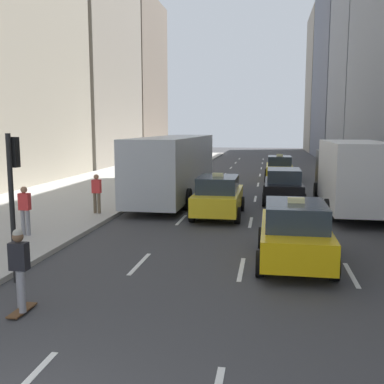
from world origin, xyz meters
name	(u,v)px	position (x,y,z in m)	size (l,w,h in m)	color
sidewalk_left	(123,179)	(-7.00, 27.00, 0.07)	(8.00, 66.00, 0.15)	#ADAAA3
lane_markings	(257,191)	(2.60, 23.00, 0.01)	(5.72, 56.00, 0.01)	white
taxi_lead	(295,232)	(4.00, 8.80, 0.88)	(2.02, 4.40, 1.87)	yellow
taxi_second	(279,168)	(4.00, 28.76, 0.88)	(2.02, 4.40, 1.87)	yellow
taxi_third	(218,196)	(1.20, 14.96, 0.88)	(2.02, 4.40, 1.87)	yellow
sedan_black_near	(283,185)	(4.00, 19.11, 0.87)	(2.02, 4.43, 1.70)	black
city_bus	(175,165)	(-1.61, 19.46, 1.79)	(2.80, 11.61, 3.25)	#B7BCC1
box_truck	(350,174)	(6.80, 16.98, 1.71)	(2.58, 8.40, 3.15)	#262628
skateboarder	(20,267)	(-1.63, 4.42, 0.96)	(0.36, 0.80, 1.75)	brown
pedestrian_mid_block	(25,208)	(-4.73, 10.00, 1.07)	(0.36, 0.22, 1.65)	gray
pedestrian_far_walking	(97,192)	(-3.83, 14.09, 1.07)	(0.36, 0.22, 1.65)	brown
traffic_light_pole	(13,184)	(-2.75, 6.17, 2.41)	(0.24, 0.42, 3.60)	black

